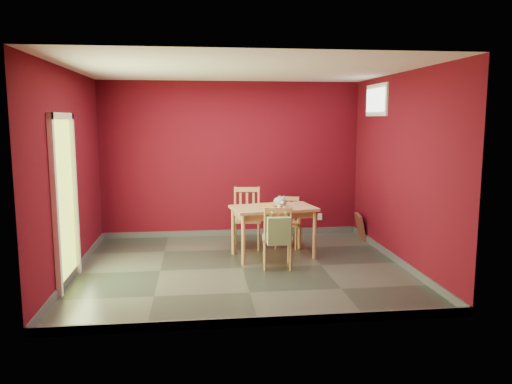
{
  "coord_description": "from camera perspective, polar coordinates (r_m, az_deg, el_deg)",
  "views": [
    {
      "loc": [
        -0.6,
        -6.69,
        2.05
      ],
      "look_at": [
        0.25,
        0.45,
        1.0
      ],
      "focal_mm": 35.0,
      "sensor_mm": 36.0,
      "label": 1
    }
  ],
  "objects": [
    {
      "name": "outlet_plate",
      "position": [
        9.12,
        7.3,
        -2.81
      ],
      "size": [
        0.08,
        0.02,
        0.12
      ],
      "primitive_type": "cube",
      "color": "silver",
      "rests_on": "room_shell"
    },
    {
      "name": "chair_near",
      "position": [
        6.92,
        2.46,
        -5.08
      ],
      "size": [
        0.45,
        0.45,
        0.88
      ],
      "color": "#A97B4F",
      "rests_on": "ground"
    },
    {
      "name": "picture_frame",
      "position": [
        8.82,
        11.82,
        -3.87
      ],
      "size": [
        0.19,
        0.44,
        0.43
      ],
      "color": "brown",
      "rests_on": "ground"
    },
    {
      "name": "tote_bag",
      "position": [
        6.69,
        2.65,
        -4.47
      ],
      "size": [
        0.31,
        0.19,
        0.44
      ],
      "color": "#76A066",
      "rests_on": "chair_near"
    },
    {
      "name": "doorway",
      "position": [
        6.56,
        -21.08,
        -0.36
      ],
      "size": [
        0.06,
        1.01,
        2.13
      ],
      "color": "#B7D838",
      "rests_on": "ground"
    },
    {
      "name": "dining_table",
      "position": [
        7.45,
        1.99,
        -2.42
      ],
      "size": [
        1.32,
        0.91,
        0.76
      ],
      "color": "#A97B4F",
      "rests_on": "ground"
    },
    {
      "name": "ground",
      "position": [
        7.02,
        -1.61,
        -8.67
      ],
      "size": [
        4.5,
        4.5,
        0.0
      ],
      "primitive_type": "plane",
      "color": "#2D342D",
      "rests_on": "ground"
    },
    {
      "name": "cat",
      "position": [
        7.42,
        2.76,
        -0.93
      ],
      "size": [
        0.27,
        0.44,
        0.2
      ],
      "primitive_type": null,
      "rotation": [
        0.0,
        0.0,
        -0.15
      ],
      "color": "slate",
      "rests_on": "table_runner"
    },
    {
      "name": "room_shell",
      "position": [
        7.01,
        -1.61,
        -8.28
      ],
      "size": [
        4.5,
        4.5,
        4.5
      ],
      "color": "#4E0813",
      "rests_on": "ground"
    },
    {
      "name": "window",
      "position": [
        8.2,
        13.59,
        10.18
      ],
      "size": [
        0.05,
        0.9,
        0.5
      ],
      "color": "white",
      "rests_on": "room_shell"
    },
    {
      "name": "table_runner",
      "position": [
        7.34,
        2.13,
        -2.26
      ],
      "size": [
        0.44,
        0.73,
        0.35
      ],
      "color": "#B4722E",
      "rests_on": "dining_table"
    },
    {
      "name": "chair_far_right",
      "position": [
        8.08,
        3.61,
        -3.4
      ],
      "size": [
        0.47,
        0.47,
        0.81
      ],
      "color": "#A97B4F",
      "rests_on": "ground"
    },
    {
      "name": "chair_far_left",
      "position": [
        8.03,
        -1.06,
        -2.88
      ],
      "size": [
        0.5,
        0.5,
        0.96
      ],
      "color": "#A97B4F",
      "rests_on": "ground"
    }
  ]
}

